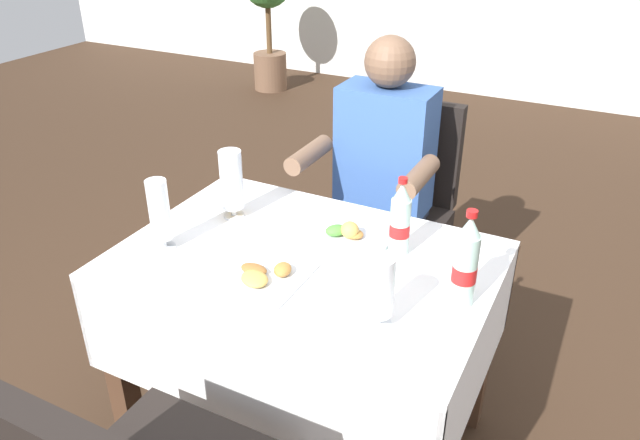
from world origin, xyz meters
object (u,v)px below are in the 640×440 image
Objects in this scene: main_dining_table at (306,305)px; plate_near_camera at (262,274)px; cola_bottle_primary at (400,221)px; cola_bottle_secondary at (465,264)px; chair_far_diner_seat at (395,207)px; seated_diner_far at (378,181)px; beer_glass_left at (232,184)px; plate_far_diner at (349,236)px; beer_glass_middle at (379,291)px; beer_glass_right at (160,213)px; potted_plant_corner at (268,8)px.

plate_near_camera is (-0.06, -0.15, 0.19)m from main_dining_table.
cola_bottle_secondary is (0.24, -0.16, 0.01)m from cola_bottle_primary.
chair_far_diner_seat is 0.19m from seated_diner_far.
seated_diner_far is 0.65m from beer_glass_left.
main_dining_table is 0.78m from chair_far_diner_seat.
seated_diner_far is at bearing 88.70° from plate_near_camera.
plate_far_diner is 0.43m from beer_glass_middle.
cola_bottle_secondary is (0.16, 0.19, 0.02)m from beer_glass_middle.
plate_near_camera is at bearing -134.10° from cola_bottle_primary.
beer_glass_right is at bearing 179.50° from plate_near_camera.
cola_bottle_secondary is at bearing -21.61° from plate_far_diner.
chair_far_diner_seat is 3.49× the size of cola_bottle_secondary.
potted_plant_corner reaches higher than cola_bottle_primary.
beer_glass_middle is at bearing -31.76° from main_dining_table.
potted_plant_corner is (-2.56, 3.45, -0.11)m from cola_bottle_primary.
plate_far_diner reaches higher than main_dining_table.
seated_diner_far is 1.06× the size of potted_plant_corner.
beer_glass_right is (-0.41, -0.93, 0.31)m from chair_far_diner_seat.
chair_far_diner_seat is 0.81m from beer_glass_left.
chair_far_diner_seat is at bearing 62.86° from beer_glass_left.
cola_bottle_secondary is at bearing -0.95° from main_dining_table.
chair_far_diner_seat reaches higher than main_dining_table.
cola_bottle_primary is at bearing 145.98° from cola_bottle_secondary.
plate_near_camera is 0.39m from beer_glass_middle.
cola_bottle_primary is (0.17, 0.00, 0.09)m from plate_far_diner.
cola_bottle_secondary is at bearing -52.92° from seated_diner_far.
beer_glass_left is at bearing -60.29° from potted_plant_corner.
cola_bottle_secondary is (0.54, 0.14, 0.11)m from plate_near_camera.
plate_near_camera is 0.89× the size of cola_bottle_secondary.
plate_near_camera is at bearing -91.30° from seated_diner_far.
main_dining_table is 1.15× the size of chair_far_diner_seat.
plate_far_diner is at bearing 4.03° from beer_glass_left.
potted_plant_corner is at bearing 127.82° from cola_bottle_secondary.
cola_bottle_primary reaches higher than beer_glass_middle.
chair_far_diner_seat is at bearing 107.90° from beer_glass_middle.
beer_glass_middle is (0.35, -0.87, 0.14)m from seated_diner_far.
main_dining_table is 0.47m from beer_glass_middle.
cola_bottle_secondary is 4.57m from potted_plant_corner.
main_dining_table is 0.94× the size of potted_plant_corner.
cola_bottle_secondary is at bearing -52.18° from potted_plant_corner.
beer_glass_left is at bearing -117.14° from chair_far_diner_seat.
beer_glass_left is (-0.34, 0.12, 0.30)m from main_dining_table.
potted_plant_corner is at bearing 129.51° from chair_far_diner_seat.
beer_glass_right reaches higher than beer_glass_middle.
beer_glass_right is (-0.41, -0.15, 0.30)m from main_dining_table.
beer_glass_right is at bearing -155.20° from cola_bottle_primary.
beer_glass_right is (-0.73, 0.05, 0.02)m from beer_glass_middle.
seated_diner_far reaches higher than plate_far_diner.
seated_diner_far reaches higher than cola_bottle_primary.
cola_bottle_primary is 0.29m from cola_bottle_secondary.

